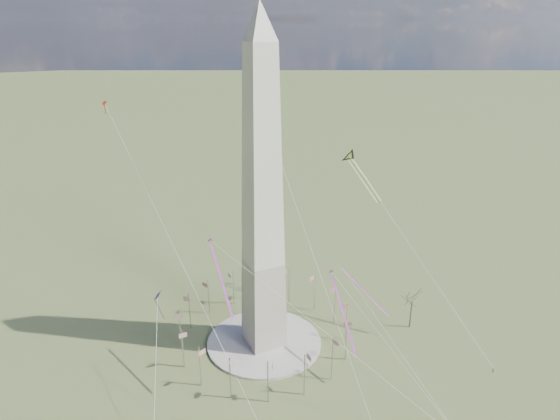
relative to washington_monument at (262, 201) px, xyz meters
name	(u,v)px	position (x,y,z in m)	size (l,w,h in m)	color
ground	(264,343)	(0.00, 0.00, -47.95)	(2000.00, 2000.00, 0.00)	#4D552A
plaza	(264,342)	(0.00, 0.00, -47.55)	(36.00, 36.00, 0.80)	#B6AEA6
washington_monument	(262,201)	(0.00, 0.00, 0.00)	(15.56, 15.56, 100.00)	beige
flagpole_ring	(264,323)	(0.00, 0.00, -40.68)	(54.40, 54.40, 13.00)	#B8BBBF
tree_near	(412,300)	(47.06, -13.64, -37.76)	(8.16, 8.16, 14.29)	#4D412F
person_east	(493,370)	(53.62, -42.47, -47.21)	(0.54, 0.35, 1.48)	gray
kite_delta_black	(351,159)	(40.48, 15.52, 3.54)	(6.77, 17.94, 14.74)	black
kite_diamond_purple	(158,299)	(-31.33, 1.74, -24.33)	(2.73, 3.29, 9.65)	#2F1562
kite_streamer_left	(339,300)	(17.74, -14.74, -28.96)	(6.44, 22.84, 15.88)	#F73327
kite_streamer_mid	(218,267)	(-16.68, -7.56, -13.57)	(2.79, 20.41, 14.00)	#F73327
kite_streamer_right	(358,285)	(32.60, -3.17, -33.50)	(9.22, 17.75, 13.11)	#F73327
kite_small_red	(105,104)	(-34.09, 40.91, 23.67)	(1.46, 1.43, 4.18)	red
kite_small_white	(245,61)	(15.09, 46.30, 34.30)	(1.24, 1.66, 4.24)	white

